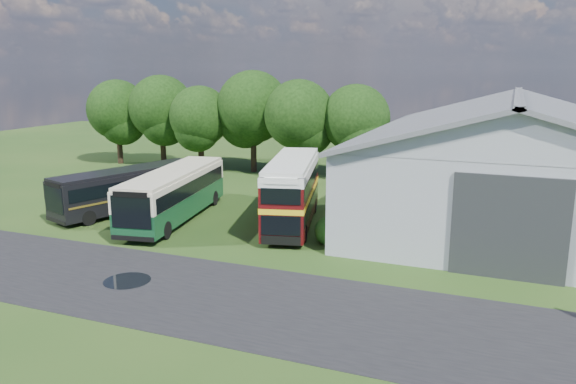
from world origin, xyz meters
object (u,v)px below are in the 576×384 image
at_px(storage_shed, 514,156).
at_px(bus_dark_single, 129,189).
at_px(bus_green_single, 174,194).
at_px(bus_maroon_double, 292,193).

relative_size(storage_shed, bus_dark_single, 2.23).
xyz_separation_m(bus_green_single, bus_dark_single, (-4.12, 0.69, -0.15)).
distance_m(storage_shed, bus_dark_single, 26.00).
height_order(storage_shed, bus_green_single, storage_shed).
bearing_deg(storage_shed, bus_maroon_double, -150.46).
height_order(bus_maroon_double, bus_dark_single, bus_maroon_double).
distance_m(storage_shed, bus_green_single, 22.38).
bearing_deg(bus_dark_single, bus_maroon_double, 22.66).
distance_m(bus_green_single, bus_maroon_double, 7.86).
height_order(storage_shed, bus_dark_single, storage_shed).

